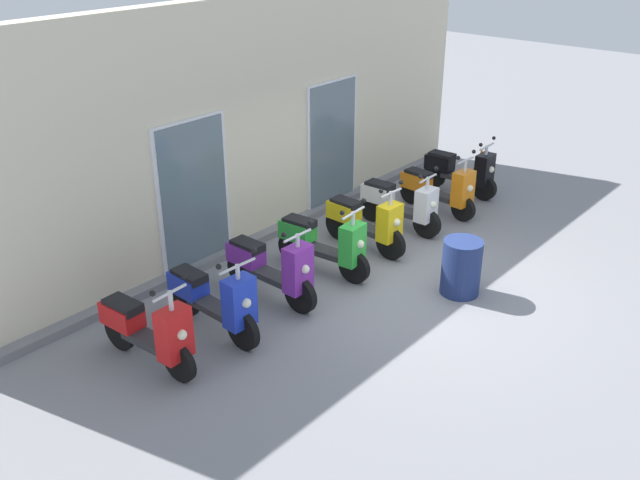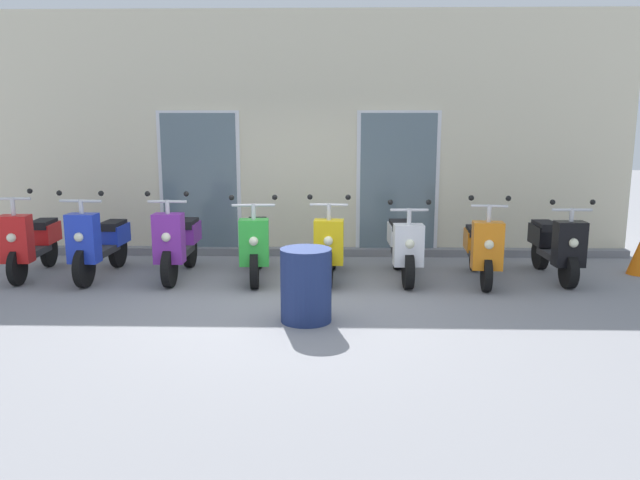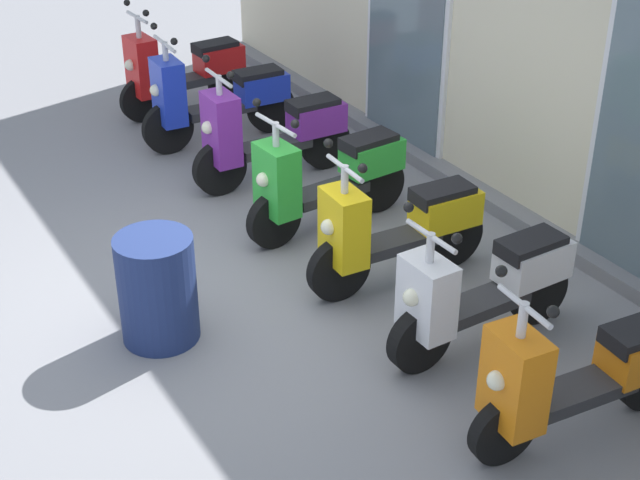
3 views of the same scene
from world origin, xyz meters
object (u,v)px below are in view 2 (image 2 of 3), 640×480
object	(u,v)px
scooter_red	(31,241)
scooter_orange	(481,248)
scooter_green	(256,244)
scooter_black	(555,245)
scooter_purple	(179,242)
scooter_yellow	(331,244)
scooter_white	(403,246)
traffic_cone	(639,256)
scooter_blue	(100,242)
trash_bin	(306,285)

from	to	relation	value
scooter_red	scooter_orange	xyz separation A→B (m)	(6.21, -0.12, -0.04)
scooter_green	scooter_black	world-z (taller)	scooter_green
scooter_green	scooter_red	bearing A→B (deg)	179.20
scooter_purple	scooter_yellow	world-z (taller)	scooter_purple
scooter_white	traffic_cone	distance (m)	3.40
scooter_red	scooter_green	distance (m)	3.14
scooter_green	scooter_white	world-z (taller)	scooter_green
scooter_white	traffic_cone	bearing A→B (deg)	5.45
scooter_blue	scooter_yellow	bearing A→B (deg)	0.16
scooter_purple	scooter_white	xyz separation A→B (m)	(3.10, 0.00, -0.03)
scooter_red	scooter_black	xyz separation A→B (m)	(7.26, 0.05, -0.04)
scooter_blue	scooter_orange	xyz separation A→B (m)	(5.23, -0.07, -0.03)
scooter_red	traffic_cone	bearing A→B (deg)	2.11
scooter_purple	scooter_red	bearing A→B (deg)	179.73
scooter_white	trash_bin	xyz separation A→B (m)	(-1.25, -1.90, -0.06)
scooter_yellow	scooter_orange	distance (m)	2.04
scooter_black	trash_bin	bearing A→B (deg)	-149.64
scooter_red	scooter_white	bearing A→B (deg)	-0.09
scooter_red	traffic_cone	xyz separation A→B (m)	(8.54, 0.31, -0.24)
scooter_blue	scooter_orange	size ratio (longest dim) A/B	1.06
scooter_blue	trash_bin	distance (m)	3.48
scooter_yellow	trash_bin	bearing A→B (deg)	-97.61
scooter_blue	trash_bin	bearing A→B (deg)	-32.32
scooter_red	scooter_white	distance (m)	5.17
scooter_purple	scooter_green	world-z (taller)	scooter_purple
scooter_white	traffic_cone	world-z (taller)	scooter_white
scooter_yellow	traffic_cone	distance (m)	4.39
scooter_green	scooter_yellow	world-z (taller)	scooter_yellow
scooter_orange	scooter_black	bearing A→B (deg)	9.11
scooter_red	scooter_orange	world-z (taller)	scooter_red
scooter_white	scooter_orange	size ratio (longest dim) A/B	0.99
scooter_blue	scooter_yellow	world-z (taller)	scooter_blue
scooter_red	scooter_purple	distance (m)	2.07
scooter_yellow	trash_bin	world-z (taller)	scooter_yellow
scooter_green	traffic_cone	distance (m)	5.41
scooter_yellow	scooter_white	bearing A→B (deg)	1.54
scooter_green	trash_bin	bearing A→B (deg)	-67.35
scooter_green	scooter_black	size ratio (longest dim) A/B	1.06
scooter_white	trash_bin	bearing A→B (deg)	-123.32
scooter_white	scooter_blue	bearing A→B (deg)	-179.51
scooter_purple	traffic_cone	bearing A→B (deg)	2.87
scooter_red	traffic_cone	size ratio (longest dim) A/B	3.00
scooter_green	trash_bin	xyz separation A→B (m)	(0.78, -1.86, -0.08)
scooter_blue	scooter_yellow	distance (m)	3.19
scooter_red	trash_bin	distance (m)	4.36
scooter_purple	scooter_yellow	xyz separation A→B (m)	(2.10, -0.02, -0.01)
scooter_black	scooter_purple	bearing A→B (deg)	-179.34
scooter_yellow	traffic_cone	xyz separation A→B (m)	(4.37, 0.35, -0.22)
traffic_cone	scooter_white	bearing A→B (deg)	-174.55
traffic_cone	scooter_orange	bearing A→B (deg)	-169.51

